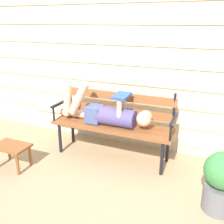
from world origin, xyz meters
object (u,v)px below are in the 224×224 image
object	(u,v)px
reclining_person	(105,113)
potted_plant	(222,181)
footstool	(12,149)
park_bench	(114,120)

from	to	relation	value
reclining_person	potted_plant	size ratio (longest dim) A/B	2.81
footstool	reclining_person	bearing A→B (deg)	37.79
park_bench	potted_plant	bearing A→B (deg)	-24.28
park_bench	potted_plant	world-z (taller)	park_bench
reclining_person	potted_plant	world-z (taller)	reclining_person
park_bench	footstool	size ratio (longest dim) A/B	3.68
reclining_person	footstool	xyz separation A→B (m)	(-0.94, -0.73, -0.37)
reclining_person	footstool	bearing A→B (deg)	-142.21
reclining_person	footstool	distance (m)	1.24
footstool	potted_plant	distance (m)	2.40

